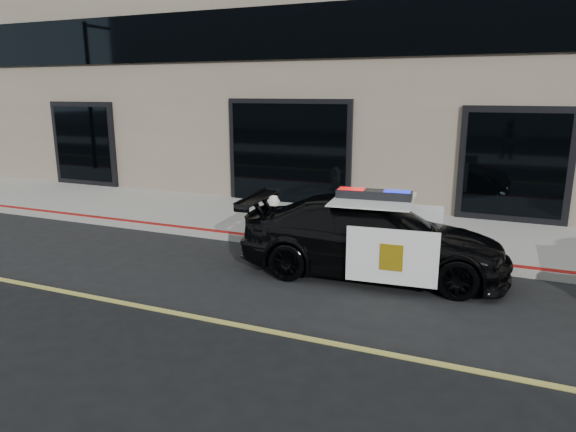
% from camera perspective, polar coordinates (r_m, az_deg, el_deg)
% --- Properties ---
extents(ground, '(120.00, 120.00, 0.00)m').
position_cam_1_polar(ground, '(7.63, -13.45, -10.28)').
color(ground, black).
rests_on(ground, ground).
extents(sidewalk_n, '(60.00, 3.50, 0.15)m').
position_cam_1_polar(sidewalk_n, '(12.00, 1.34, -0.70)').
color(sidewalk_n, gray).
rests_on(sidewalk_n, ground).
extents(police_car, '(2.58, 4.77, 1.46)m').
position_cam_1_polar(police_car, '(8.82, 9.37, -2.28)').
color(police_car, black).
rests_on(police_car, ground).
extents(fire_hydrant, '(0.32, 0.44, 0.71)m').
position_cam_1_polar(fire_hydrant, '(11.43, -1.64, 0.66)').
color(fire_hydrant, white).
rests_on(fire_hydrant, sidewalk_n).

